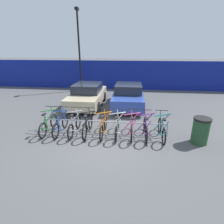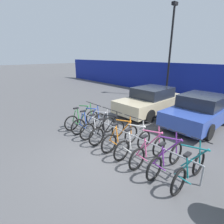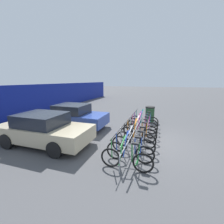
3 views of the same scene
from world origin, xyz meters
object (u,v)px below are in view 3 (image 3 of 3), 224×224
bicycle_blue (130,151)px  bike_rack (135,131)px  bicycle_orange (138,134)px  bicycle_teal (144,121)px  bicycle_pink (141,126)px  car_blue (73,116)px  bicycle_black (135,139)px  bicycle_silver (133,144)px  car_beige (44,129)px  bicycle_green (126,159)px  trash_bin (150,114)px  bicycle_purple (143,124)px  bicycle_white (140,130)px

bicycle_blue → bike_rack: bearing=5.3°
bicycle_orange → bicycle_teal: 2.37m
bicycle_pink → car_blue: car_blue is taller
bicycle_orange → bicycle_black: bearing=-177.1°
bicycle_orange → bicycle_silver: bearing=-177.1°
bicycle_silver → car_beige: bearing=98.1°
bicycle_silver → bicycle_teal: bearing=2.6°
car_beige → bicycle_pink: bearing=-54.3°
bike_rack → bicycle_silver: size_ratio=3.10×
bicycle_green → bicycle_black: same height
trash_bin → bicycle_blue: bearing=177.6°
bicycle_orange → car_beige: (-1.61, 3.87, 0.31)m
bicycle_pink → car_beige: 4.78m
bike_rack → bicycle_teal: bicycle_teal is taller
bicycle_green → bicycle_silver: bearing=2.6°
bicycle_blue → bicycle_purple: size_ratio=1.00×
bicycle_white → trash_bin: 3.20m
bicycle_blue → trash_bin: 5.62m
bicycle_green → bicycle_black: size_ratio=1.00×
bicycle_white → trash_bin: bearing=-6.7°
bicycle_black → bicycle_pink: size_ratio=1.00×
bicycle_green → bicycle_black: bearing=2.6°
bicycle_green → bicycle_orange: size_ratio=1.00×
bicycle_blue → trash_bin: bearing=-1.7°
bicycle_black → bike_rack: bearing=8.9°
bicycle_orange → trash_bin: 3.77m
bicycle_white → car_blue: 4.04m
bike_rack → bicycle_teal: bearing=-3.6°
bike_rack → trash_bin: trash_bin is taller
bicycle_orange → bicycle_teal: (2.37, 0.00, 0.00)m
bicycle_green → bicycle_orange: (2.39, 0.00, 0.00)m
bicycle_purple → trash_bin: bicycle_purple is taller
car_blue → bicycle_teal: bearing=-70.1°
bicycle_green → bicycle_orange: bearing=2.6°
bicycle_silver → trash_bin: 5.00m
bicycle_silver → bicycle_white: (1.81, 0.00, 0.00)m
bicycle_purple → trash_bin: bearing=-5.3°
bicycle_teal → car_blue: size_ratio=0.44×
bicycle_pink → bicycle_teal: (1.21, 0.00, 0.00)m
bicycle_black → bicycle_green: bearing=176.2°
bicycle_silver → bicycle_pink: bearing=2.6°
bike_rack → trash_bin: size_ratio=5.15×
bike_rack → trash_bin: 3.78m
bicycle_white → bicycle_purple: (1.15, 0.00, 0.00)m
bike_rack → bicycle_silver: bicycle_silver is taller
car_beige → bicycle_teal: bearing=-44.2°
car_beige → bicycle_purple: bearing=-49.2°
car_blue → bicycle_pink: bearing=-86.5°
bicycle_blue → trash_bin: (5.61, -0.23, 0.14)m
bicycle_green → trash_bin: bicycle_green is taller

